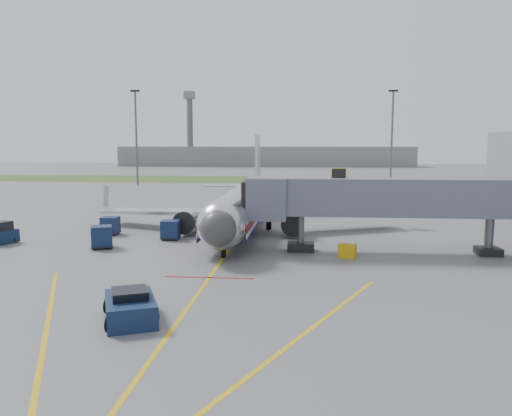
# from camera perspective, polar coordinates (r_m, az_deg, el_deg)

# --- Properties ---
(ground) EXTENTS (400.00, 400.00, 0.00)m
(ground) POSITION_cam_1_polar(r_m,az_deg,el_deg) (37.42, -4.21, -6.34)
(ground) COLOR #565659
(ground) RESTS_ON ground
(grass_strip) EXTENTS (300.00, 25.00, 0.01)m
(grass_strip) POSITION_cam_1_polar(r_m,az_deg,el_deg) (126.31, 2.67, 3.26)
(grass_strip) COLOR #2D4C1E
(grass_strip) RESTS_ON ground
(apron_markings) EXTENTS (21.52, 50.00, 0.01)m
(apron_markings) POSITION_cam_1_polar(r_m,az_deg,el_deg) (30.41, -6.58, -9.58)
(apron_markings) COLOR gold
(apron_markings) RESTS_ON ground
(airliner) EXTENTS (32.10, 35.67, 10.25)m
(airliner) POSITION_cam_1_polar(r_m,az_deg,el_deg) (51.84, -1.40, 0.45)
(airliner) COLOR silver
(airliner) RESTS_ON ground
(jet_bridge) EXTENTS (25.30, 4.00, 6.90)m
(jet_bridge) POSITION_cam_1_polar(r_m,az_deg,el_deg) (41.62, 14.69, 1.06)
(jet_bridge) COLOR slate
(jet_bridge) RESTS_ON ground
(light_mast_left) EXTENTS (2.00, 0.44, 20.40)m
(light_mast_left) POSITION_cam_1_polar(r_m,az_deg,el_deg) (111.88, -13.52, 8.08)
(light_mast_left) COLOR #595B60
(light_mast_left) RESTS_ON ground
(light_mast_right) EXTENTS (2.00, 0.44, 20.40)m
(light_mast_right) POSITION_cam_1_polar(r_m,az_deg,el_deg) (112.45, 15.27, 8.02)
(light_mast_right) COLOR #595B60
(light_mast_right) RESTS_ON ground
(distant_terminal) EXTENTS (120.00, 14.00, 8.00)m
(distant_terminal) POSITION_cam_1_polar(r_m,az_deg,el_deg) (206.54, 0.99, 5.93)
(distant_terminal) COLOR slate
(distant_terminal) RESTS_ON ground
(control_tower) EXTENTS (4.00, 4.00, 30.00)m
(control_tower) POSITION_cam_1_polar(r_m,az_deg,el_deg) (206.27, -7.56, 9.57)
(control_tower) COLOR #595B60
(control_tower) RESTS_ON ground
(pushback_tug) EXTENTS (3.70, 4.48, 1.61)m
(pushback_tug) POSITION_cam_1_polar(r_m,az_deg,el_deg) (26.27, -14.17, -10.96)
(pushback_tug) COLOR #0D1E3B
(pushback_tug) RESTS_ON ground
(baggage_tug) EXTENTS (2.48, 3.21, 2.00)m
(baggage_tug) POSITION_cam_1_polar(r_m,az_deg,el_deg) (49.95, -27.21, -2.66)
(baggage_tug) COLOR #0D1E3B
(baggage_tug) RESTS_ON ground
(baggage_cart_a) EXTENTS (1.68, 1.68, 1.75)m
(baggage_cart_a) POSITION_cam_1_polar(r_m,az_deg,el_deg) (51.06, -16.32, -1.94)
(baggage_cart_a) COLOR #0D1E3B
(baggage_cart_a) RESTS_ON ground
(baggage_cart_b) EXTENTS (1.78, 1.78, 1.79)m
(baggage_cart_b) POSITION_cam_1_polar(r_m,az_deg,el_deg) (47.18, -9.76, -2.46)
(baggage_cart_b) COLOR #0D1E3B
(baggage_cart_b) RESTS_ON ground
(baggage_cart_c) EXTENTS (2.32, 2.32, 1.91)m
(baggage_cart_c) POSITION_cam_1_polar(r_m,az_deg,el_deg) (44.56, -17.23, -3.17)
(baggage_cart_c) COLOR #0D1E3B
(baggage_cart_c) RESTS_ON ground
(belt_loader) EXTENTS (1.87, 4.44, 2.11)m
(belt_loader) POSITION_cam_1_polar(r_m,az_deg,el_deg) (53.26, -3.97, -1.69)
(belt_loader) COLOR #0D1E3B
(belt_loader) RESTS_ON ground
(ground_power_cart) EXTENTS (1.52, 1.26, 1.05)m
(ground_power_cart) POSITION_cam_1_polar(r_m,az_deg,el_deg) (39.87, 10.39, -4.84)
(ground_power_cart) COLOR #D59D0C
(ground_power_cart) RESTS_ON ground
(ramp_worker) EXTENTS (0.82, 0.84, 1.94)m
(ramp_worker) POSITION_cam_1_polar(r_m,az_deg,el_deg) (50.96, -6.74, -1.62)
(ramp_worker) COLOR #A4C417
(ramp_worker) RESTS_ON ground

